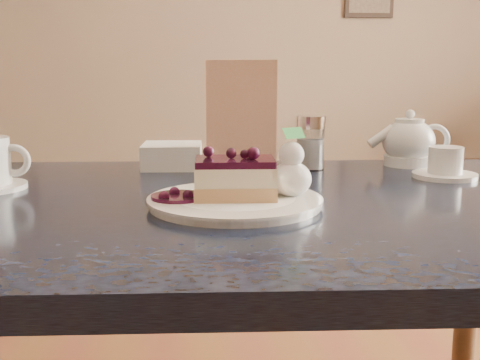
{
  "coord_description": "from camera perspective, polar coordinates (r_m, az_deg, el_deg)",
  "views": [
    {
      "loc": [
        0.07,
        -0.58,
        0.87
      ],
      "look_at": [
        0.14,
        0.15,
        0.74
      ],
      "focal_mm": 45.0,
      "sensor_mm": 36.0,
      "label": 1
    }
  ],
  "objects": [
    {
      "name": "whipped_cream",
      "position": [
        0.83,
        4.86,
        0.14
      ],
      "size": [
        0.06,
        0.06,
        0.05
      ],
      "color": "white",
      "rests_on": "dessert_plate"
    },
    {
      "name": "napkin_stack",
      "position": [
        1.15,
        -6.46,
        2.31
      ],
      "size": [
        0.12,
        0.12,
        0.05
      ],
      "primitive_type": "cube",
      "rotation": [
        0.0,
        0.0,
        -0.06
      ],
      "color": "white",
      "rests_on": "main_table"
    },
    {
      "name": "berry_sauce",
      "position": [
        0.82,
        -5.92,
        -1.61
      ],
      "size": [
        0.07,
        0.07,
        0.01
      ],
      "primitive_type": "cylinder",
      "color": "black",
      "rests_on": "dessert_plate"
    },
    {
      "name": "menu_card",
      "position": [
        1.1,
        0.11,
        6.09
      ],
      "size": [
        0.13,
        0.03,
        0.2
      ],
      "primitive_type": "cube",
      "rotation": [
        0.0,
        0.0,
        -0.06
      ],
      "color": "#FFE2B7",
      "rests_on": "main_table"
    },
    {
      "name": "main_table",
      "position": [
        0.89,
        -0.57,
        -6.37
      ],
      "size": [
        1.14,
        0.79,
        0.69
      ],
      "rotation": [
        0.0,
        0.0,
        -0.06
      ],
      "color": "#151E34",
      "rests_on": "ground"
    },
    {
      "name": "cheesecake_slice",
      "position": [
        0.82,
        -0.48,
        0.14
      ],
      "size": [
        0.11,
        0.08,
        0.05
      ],
      "rotation": [
        0.0,
        0.0,
        -0.06
      ],
      "color": "tan",
      "rests_on": "dessert_plate"
    },
    {
      "name": "dessert_plate",
      "position": [
        0.82,
        -0.48,
        -2.12
      ],
      "size": [
        0.23,
        0.23,
        0.01
      ],
      "primitive_type": "cylinder",
      "color": "white",
      "rests_on": "main_table"
    },
    {
      "name": "sugar_shaker",
      "position": [
        1.12,
        6.69,
        3.58
      ],
      "size": [
        0.05,
        0.05,
        0.1
      ],
      "color": "white",
      "rests_on": "main_table"
    },
    {
      "name": "tea_set",
      "position": [
        1.18,
        16.28,
        3.0
      ],
      "size": [
        0.17,
        0.24,
        0.1
      ],
      "color": "white",
      "rests_on": "main_table"
    }
  ]
}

